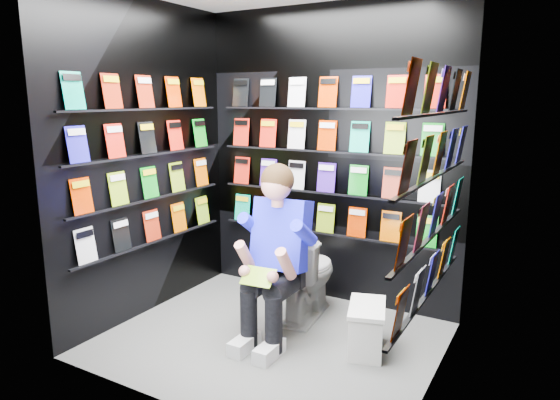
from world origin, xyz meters
The scene contains 13 objects.
floor centered at (0.00, 0.00, 0.00)m, with size 2.40×2.40×0.00m, color slate.
wall_back centered at (0.00, 1.00, 1.30)m, with size 2.40×0.04×2.60m, color black.
wall_front centered at (0.00, -1.00, 1.30)m, with size 2.40×0.04×2.60m, color black.
wall_left centered at (-1.20, 0.00, 1.30)m, with size 0.04×2.00×2.60m, color black.
wall_right centered at (1.20, 0.00, 1.30)m, with size 0.04×2.00×2.60m, color black.
comics_back centered at (0.00, 0.97, 1.31)m, with size 2.10×0.06×1.37m, color red, non-canonical shape.
comics_left centered at (-1.17, 0.00, 1.31)m, with size 0.06×1.70×1.37m, color red, non-canonical shape.
comics_right centered at (1.17, 0.00, 1.31)m, with size 0.06×1.70×1.37m, color red, non-canonical shape.
toilet centered at (0.03, 0.52, 0.37)m, with size 0.42×0.75×0.73m, color silver.
longbox centered at (0.69, 0.21, 0.16)m, with size 0.23×0.42×0.32m, color silver.
longbox_lid centered at (0.69, 0.21, 0.33)m, with size 0.25×0.44×0.03m, color silver.
reader centered at (0.03, 0.14, 0.79)m, with size 0.55×0.80×1.48m, color #2A2BEF, non-canonical shape.
held_comic centered at (0.03, -0.21, 0.58)m, with size 0.24×0.01×0.16m, color green.
Camera 1 is at (1.81, -3.01, 1.81)m, focal length 32.00 mm.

